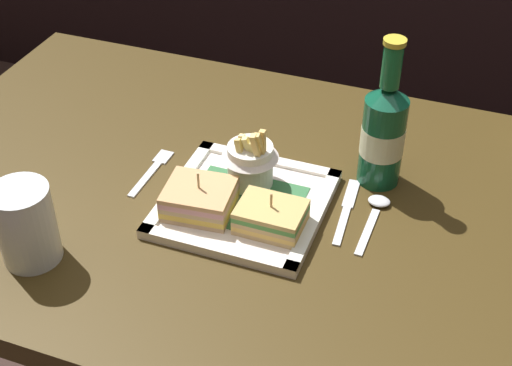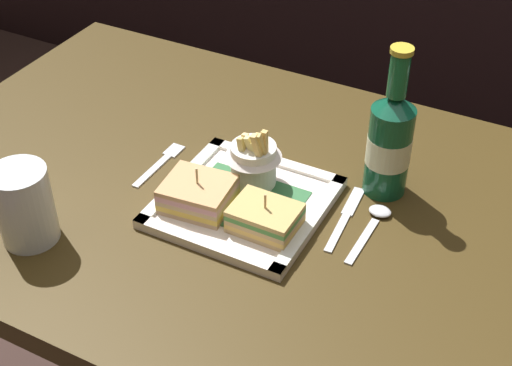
# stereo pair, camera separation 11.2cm
# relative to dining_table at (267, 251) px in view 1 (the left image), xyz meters

# --- Properties ---
(dining_table) EXTENTS (1.26, 0.77, 0.77)m
(dining_table) POSITION_rel_dining_table_xyz_m (0.00, 0.00, 0.00)
(dining_table) COLOR #3D2E11
(dining_table) RESTS_ON ground_plane
(square_plate) EXTENTS (0.25, 0.25, 0.02)m
(square_plate) POSITION_rel_dining_table_xyz_m (-0.03, -0.03, 0.12)
(square_plate) COLOR white
(square_plate) RESTS_ON dining_table
(sandwich_half_left) EXTENTS (0.11, 0.10, 0.07)m
(sandwich_half_left) POSITION_rel_dining_table_xyz_m (-0.08, -0.07, 0.14)
(sandwich_half_left) COLOR tan
(sandwich_half_left) RESTS_ON square_plate
(sandwich_half_right) EXTENTS (0.10, 0.07, 0.06)m
(sandwich_half_right) POSITION_rel_dining_table_xyz_m (0.03, -0.07, 0.14)
(sandwich_half_right) COLOR tan
(sandwich_half_right) RESTS_ON square_plate
(fries_cup) EXTENTS (0.09, 0.09, 0.11)m
(fries_cup) POSITION_rel_dining_table_xyz_m (-0.03, 0.02, 0.17)
(fries_cup) COLOR silver
(fries_cup) RESTS_ON square_plate
(beer_bottle) EXTENTS (0.07, 0.07, 0.25)m
(beer_bottle) POSITION_rel_dining_table_xyz_m (0.15, 0.11, 0.21)
(beer_bottle) COLOR #134F2F
(beer_bottle) RESTS_ON dining_table
(water_glass) EXTENTS (0.08, 0.08, 0.12)m
(water_glass) POSITION_rel_dining_table_xyz_m (-0.27, -0.24, 0.16)
(water_glass) COLOR silver
(water_glass) RESTS_ON dining_table
(fork) EXTENTS (0.02, 0.13, 0.00)m
(fork) POSITION_rel_dining_table_xyz_m (-0.20, 0.01, 0.11)
(fork) COLOR silver
(fork) RESTS_ON dining_table
(knife) EXTENTS (0.03, 0.16, 0.00)m
(knife) POSITION_rel_dining_table_xyz_m (0.12, 0.02, 0.11)
(knife) COLOR silver
(knife) RESTS_ON dining_table
(spoon) EXTENTS (0.03, 0.14, 0.01)m
(spoon) POSITION_rel_dining_table_xyz_m (0.17, 0.03, 0.12)
(spoon) COLOR silver
(spoon) RESTS_ON dining_table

